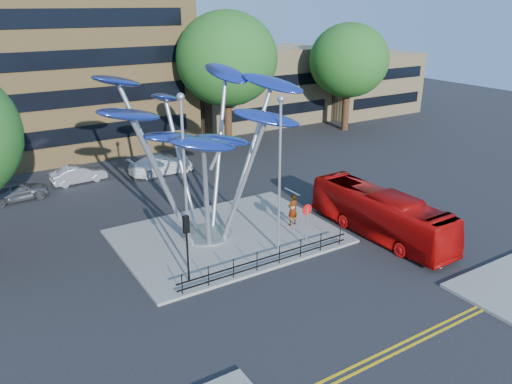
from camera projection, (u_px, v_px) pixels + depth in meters
ground at (304, 279)px, 24.36m from camera, size 120.00×120.00×0.00m
traffic_island at (227, 236)px, 28.59m from camera, size 12.00×9.00×0.15m
double_yellow_near at (397, 345)px, 19.61m from camera, size 40.00×0.12×0.01m
double_yellow_far at (403, 350)px, 19.37m from camera, size 40.00×0.12×0.01m
low_building_near at (256, 86)px, 54.62m from camera, size 15.00×8.00×8.00m
low_building_far at (363, 83)px, 60.15m from camera, size 12.00×8.00×7.00m
tree_right at (227, 59)px, 42.88m from camera, size 8.80×8.80×12.11m
tree_far at (349, 61)px, 50.14m from camera, size 8.00×8.00×10.81m
leaf_sculpture at (200, 119)px, 26.17m from camera, size 12.72×9.54×9.51m
street_lamp_left at (185, 171)px, 22.99m from camera, size 0.36×0.36×8.80m
street_lamp_right at (280, 162)px, 25.17m from camera, size 0.36×0.36×8.30m
traffic_light_island at (187, 235)px, 22.93m from camera, size 0.28×0.18×3.42m
no_entry_sign_island at (307, 218)px, 26.70m from camera, size 0.60×0.10×2.45m
pedestrian_railing_front at (268, 260)px, 25.02m from camera, size 10.00×0.06×1.00m
red_bus at (380, 214)px, 28.44m from camera, size 2.40×9.61×2.67m
pedestrian at (293, 210)px, 29.54m from camera, size 0.75×0.53×1.94m
parked_car_left at (16, 191)px, 33.67m from camera, size 4.28×1.99×1.42m
parked_car_mid at (78, 174)px, 37.07m from camera, size 4.05×1.64×1.31m
parked_car_right at (161, 165)px, 38.97m from camera, size 5.16×2.29×1.47m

